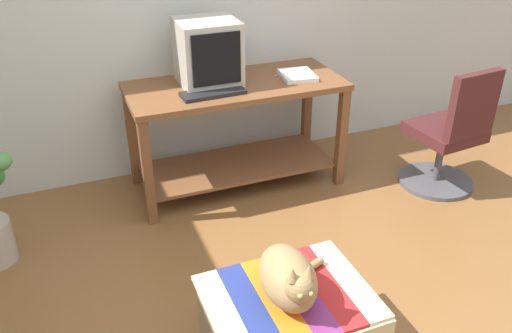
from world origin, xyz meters
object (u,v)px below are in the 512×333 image
desk (236,117)px  tv_monitor (208,53)px  cat (289,278)px  office_chair (450,138)px  book (298,75)px  keyboard (212,93)px  ottoman_with_blanket (287,329)px

desk → tv_monitor: tv_monitor is taller
cat → office_chair: office_chair is taller
cat → office_chair: 1.96m
book → office_chair: size_ratio=0.28×
keyboard → cat: keyboard is taller
tv_monitor → ottoman_with_blanket: tv_monitor is taller
desk → ottoman_with_blanket: 1.66m
tv_monitor → book: tv_monitor is taller
office_chair → book: bearing=-36.9°
ottoman_with_blanket → office_chair: office_chair is taller
desk → office_chair: size_ratio=1.61×
keyboard → ottoman_with_blanket: bearing=-97.6°
tv_monitor → keyboard: size_ratio=1.03×
desk → keyboard: keyboard is taller
tv_monitor → cat: size_ratio=1.06×
tv_monitor → ottoman_with_blanket: 1.83m
desk → keyboard: bearing=-145.2°
tv_monitor → ottoman_with_blanket: (-0.18, -1.65, -0.76)m
cat → desk: bearing=82.1°
ottoman_with_blanket → tv_monitor: bearing=83.8°
book → cat: size_ratio=0.64×
desk → cat: size_ratio=3.67×
tv_monitor → book: (0.59, -0.11, -0.19)m
book → cat: 1.76m
desk → office_chair: 1.46m
tv_monitor → keyboard: tv_monitor is taller
office_chair → ottoman_with_blanket: bearing=25.2°
office_chair → keyboard: bearing=-22.3°
cat → book: bearing=67.9°
book → desk: bearing=-178.8°
keyboard → cat: size_ratio=1.03×
desk → ottoman_with_blanket: bearing=-101.7°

